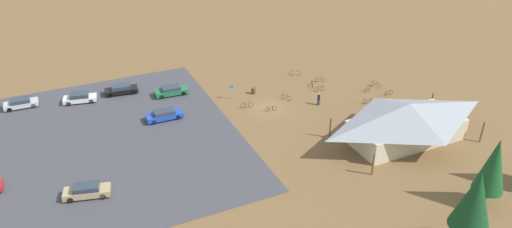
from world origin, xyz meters
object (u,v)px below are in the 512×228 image
bicycle_black_lone_east (271,109)px  car_green_far_end (171,91)px  bike_pavilion (407,120)px  bicycle_green_edge_north (376,85)px  car_blue_by_curb (164,115)px  bicycle_blue_edge_south (320,80)px  bicycle_silver_yard_center (286,97)px  bicycle_yellow_lone_west (312,84)px  bicycle_teal_by_bin (319,89)px  bicycle_orange_near_porch (368,89)px  car_tan_front_row (87,191)px  car_white_aisle_side (80,98)px  trash_bin (253,91)px  bicycle_red_trailside (389,93)px  car_black_back_corner (121,89)px  car_silver_near_entry (21,103)px  lot_sign (231,90)px  visitor_crossing_yard (319,99)px  bicycle_white_mid_cluster (295,73)px  pine_mideast (475,200)px  bicycle_blue_yard_right (247,105)px  bicycle_purple_yard_left (368,101)px  pine_west (494,165)px

bicycle_black_lone_east → car_green_far_end: bearing=-43.9°
bike_pavilion → bicycle_green_edge_north: (-6.08, -13.62, -2.42)m
bicycle_black_lone_east → car_blue_by_curb: size_ratio=0.37×
bicycle_blue_edge_south → bicycle_silver_yard_center: (7.45, 3.07, -0.01)m
bicycle_yellow_lone_west → bicycle_teal_by_bin: bearing=91.6°
bicycle_orange_near_porch → car_tan_front_row: 41.46m
bicycle_blue_edge_south → car_white_aisle_side: bearing=-13.7°
bike_pavilion → bicycle_yellow_lone_west: bearing=-82.2°
trash_bin → bicycle_green_edge_north: size_ratio=0.52×
bike_pavilion → bicycle_red_trailside: 12.33m
car_green_far_end → car_black_back_corner: bearing=-28.1°
car_green_far_end → car_silver_near_entry: size_ratio=1.07×
lot_sign → bicycle_black_lone_east: bearing=121.5°
bike_pavilion → lot_sign: bike_pavilion is taller
car_blue_by_curb → visitor_crossing_yard: visitor_crossing_yard is taller
bicycle_orange_near_porch → car_green_far_end: (26.44, -10.90, 0.31)m
bicycle_red_trailside → bicycle_white_mid_cluster: bicycle_white_mid_cluster is taller
car_blue_by_curb → car_silver_near_entry: bearing=-34.3°
pine_mideast → bicycle_green_edge_north: bearing=-114.0°
lot_sign → bicycle_black_lone_east: lot_sign is taller
bicycle_blue_yard_right → car_green_far_end: 11.65m
bicycle_white_mid_cluster → bicycle_purple_yard_left: (-4.65, 12.70, -0.04)m
bicycle_green_edge_north → bicycle_red_trailside: bearing=88.0°
bicycle_teal_by_bin → car_tan_front_row: size_ratio=0.34×
trash_bin → car_black_back_corner: (17.36, -7.99, 0.27)m
bicycle_black_lone_east → bicycle_teal_by_bin: (-9.13, -2.50, 0.00)m
bicycle_red_trailside → bicycle_green_edge_north: bicycle_red_trailside is taller
bicycle_orange_near_porch → car_green_far_end: bearing=-22.4°
bicycle_black_lone_east → bicycle_green_edge_north: (-17.59, -0.26, 0.00)m
bicycle_silver_yard_center → pine_west: bearing=103.6°
bicycle_yellow_lone_west → car_white_aisle_side: size_ratio=0.34×
bicycle_black_lone_east → bicycle_white_mid_cluster: size_ratio=1.11×
bicycle_green_edge_north → visitor_crossing_yard: size_ratio=0.98×
bicycle_orange_near_porch → bicycle_black_lone_east: bearing=-1.7°
pine_west → bicycle_green_edge_north: size_ratio=4.41×
car_black_back_corner → visitor_crossing_yard: bearing=148.1°
lot_sign → bicycle_white_mid_cluster: 12.60m
pine_west → bicycle_yellow_lone_west: 31.14m
trash_bin → lot_sign: 3.66m
bicycle_red_trailside → bicycle_black_lone_east: bearing=-9.3°
bicycle_red_trailside → car_white_aisle_side: bearing=-22.1°
bicycle_red_trailside → bicycle_silver_yard_center: bicycle_red_trailside is taller
bicycle_red_trailside → bicycle_black_lone_east: size_ratio=0.95×
trash_bin → car_black_back_corner: size_ratio=0.19×
bicycle_blue_edge_south → bicycle_yellow_lone_west: (1.83, 0.88, 0.02)m
lot_sign → bicycle_blue_edge_south: (-14.35, 0.34, -1.05)m
bicycle_black_lone_east → bicycle_purple_yard_left: bicycle_black_lone_east is taller
car_white_aisle_side → bicycle_purple_yard_left: bearing=154.6°
trash_bin → bicycle_black_lone_east: bearing=89.1°
car_green_far_end → car_tan_front_row: bearing=53.1°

